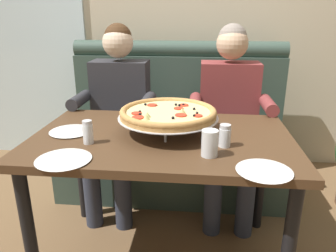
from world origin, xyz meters
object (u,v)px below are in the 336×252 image
Objects in this scene: booth_bench at (175,137)px; diner_left at (118,107)px; drinking_glass at (210,145)px; shaker_parmesan at (88,134)px; pizza at (168,113)px; plate_near_left at (71,130)px; plate_far_side at (264,169)px; diner_right at (229,111)px; dining_table at (162,152)px; shaker_oregano at (225,137)px; plate_near_right at (63,158)px.

diner_left is at bearing -145.40° from booth_bench.
shaker_parmesan is at bearing 171.43° from drinking_glass.
drinking_glass is (0.23, -1.10, 0.40)m from booth_bench.
booth_bench reaches higher than pizza.
drinking_glass reaches higher than plate_near_left.
plate_far_side is (0.42, -0.40, -0.09)m from pizza.
diner_right is at bearing 79.68° from drinking_glass.
dining_table is 11.22× the size of drinking_glass.
diner_right reaches higher than plate_far_side.
diner_right is 1.06m from plate_near_left.
diner_right is at bearing 93.37° from plate_far_side.
plate_far_side is (0.44, -0.36, 0.10)m from dining_table.
booth_bench is 1.36m from plate_far_side.
shaker_oregano reaches higher than plate_near_right.
plate_near_left is at bearing 106.99° from plate_near_right.
plate_far_side is (0.14, -0.24, -0.03)m from shaker_oregano.
shaker_oregano is (-0.08, -0.73, 0.08)m from diner_right.
shaker_parmesan is at bearing 78.30° from plate_near_right.
plate_far_side is 0.25m from drinking_glass.
plate_near_right is at bearing -136.30° from pizza.
pizza is 0.52m from plate_near_left.
drinking_glass is at bearing -100.32° from diner_right.
plate_far_side is at bearing -44.05° from pizza.
plate_near_right is at bearing -73.01° from plate_near_left.
diner_left is 10.93× the size of drinking_glass.
plate_near_left is at bearing 171.61° from shaker_oregano.
shaker_oregano reaches higher than plate_near_left.
booth_bench is at bearing 109.72° from plate_far_side.
plate_near_right is (-0.37, -0.34, 0.10)m from dining_table.
diner_left is 0.95m from plate_near_right.
pizza reaches higher than shaker_oregano.
dining_table is 1.03× the size of diner_left.
booth_bench is 16.11× the size of shaker_oregano.
plate_near_right is (0.01, -0.95, 0.05)m from diner_left.
booth_bench reaches higher than dining_table.
booth_bench is 0.56m from diner_left.
shaker_parmesan reaches higher than dining_table.
diner_right reaches higher than pizza.
drinking_glass is (-0.15, -0.84, 0.09)m from diner_right.
dining_table is 5.59× the size of plate_near_right.
dining_table is 0.39m from shaker_parmesan.
shaker_parmesan is (-0.33, -1.02, 0.40)m from booth_bench.
plate_near_right is at bearing -161.79° from shaker_oregano.
shaker_oregano is 0.94× the size of shaker_parmesan.
shaker_oregano is at bearing 119.55° from plate_far_side.
drinking_glass is at bearing 10.39° from plate_near_right.
booth_bench reaches higher than plate_near_left.
dining_table is at bearing 22.89° from shaker_parmesan.
diner_right is 5.45× the size of plate_near_right.
diner_left is 1.01m from shaker_oregano.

